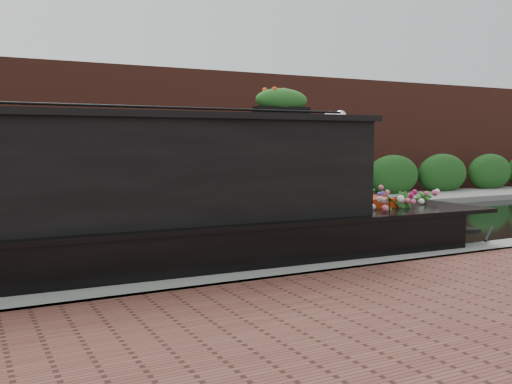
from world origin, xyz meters
name	(u,v)px	position (x,y,z in m)	size (l,w,h in m)	color
ground	(208,245)	(0.00, 0.00, 0.00)	(80.00, 80.00, 0.00)	black
near_bank_coping	(308,287)	(0.00, -3.30, 0.00)	(40.00, 0.60, 0.50)	gray
far_bank_path	(141,218)	(0.00, 4.20, 0.00)	(40.00, 2.40, 0.34)	gray
far_hedge	(131,214)	(0.00, 5.10, 0.00)	(40.00, 1.10, 2.80)	#1C4A19
far_brick_wall	(112,205)	(0.00, 7.20, 0.00)	(40.00, 1.00, 8.00)	#59281E
narrowboat	(54,223)	(-2.86, -2.02, 0.84)	(12.15, 2.52, 2.84)	black
rope_fender	(443,237)	(3.63, -2.02, 0.16)	(0.33, 0.33, 0.38)	olive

